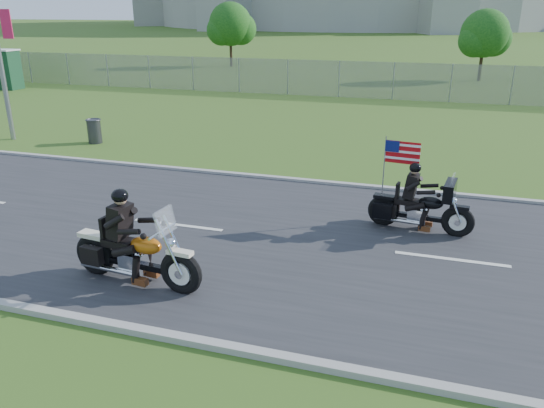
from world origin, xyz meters
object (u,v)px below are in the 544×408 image
(motorcycle_follow, at_px, (420,209))
(trash_can, at_px, (94,131))
(motorcycle_lead, at_px, (134,255))
(porta_toilet_a, at_px, (9,70))

(motorcycle_follow, relative_size, trash_can, 2.71)
(motorcycle_lead, distance_m, trash_can, 11.53)
(porta_toilet_a, distance_m, motorcycle_lead, 28.40)
(motorcycle_follow, bearing_deg, porta_toilet_a, 155.17)
(motorcycle_lead, distance_m, motorcycle_follow, 6.24)
(porta_toilet_a, relative_size, motorcycle_follow, 0.98)
(motorcycle_lead, relative_size, motorcycle_follow, 1.14)
(porta_toilet_a, height_order, trash_can, porta_toilet_a)
(porta_toilet_a, distance_m, motorcycle_follow, 29.73)
(porta_toilet_a, bearing_deg, motorcycle_lead, -43.78)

